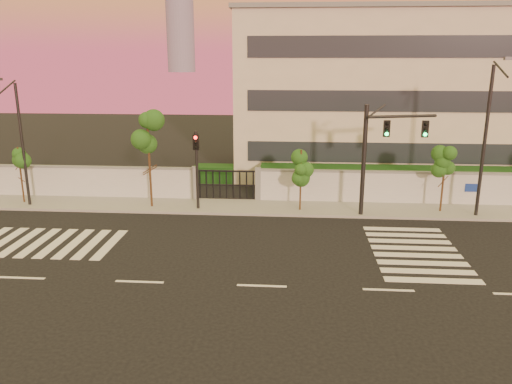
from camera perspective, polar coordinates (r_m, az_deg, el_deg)
ground at (r=20.32m, az=0.66°, el=-10.69°), size 120.00×120.00×0.00m
sidewalk at (r=30.08m, az=1.93°, el=-1.80°), size 60.00×3.00×0.15m
perimeter_wall at (r=31.25m, az=2.25°, el=0.74°), size 60.00×0.36×2.20m
hedge_row at (r=33.95m, az=4.21°, el=1.45°), size 41.00×4.25×1.80m
institutional_building at (r=41.08m, az=15.59°, el=10.88°), size 24.40×12.40×12.25m
road_markings at (r=23.88m, az=-2.58°, el=-6.60°), size 57.00×7.62×0.02m
street_tree_b at (r=33.64m, az=-25.39°, el=3.08°), size 1.30×1.03×3.60m
street_tree_c at (r=29.93m, az=-12.16°, el=5.76°), size 1.60×1.27×5.62m
street_tree_d at (r=28.94m, az=5.20°, el=2.93°), size 1.34×1.06×3.73m
street_tree_e at (r=30.50m, az=20.78°, el=2.82°), size 1.38×1.10×3.86m
traffic_signal_main at (r=28.44m, az=13.91°, el=4.95°), size 3.99×1.13×6.37m
traffic_signal_secondary at (r=29.19m, az=-6.80°, el=3.55°), size 0.37×0.35×4.77m
streetlight_west at (r=32.51m, az=-25.33°, el=5.49°), size 0.46×1.87×7.77m
streetlight_east at (r=29.96m, az=24.87°, el=5.98°), size 0.53×2.13×8.87m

